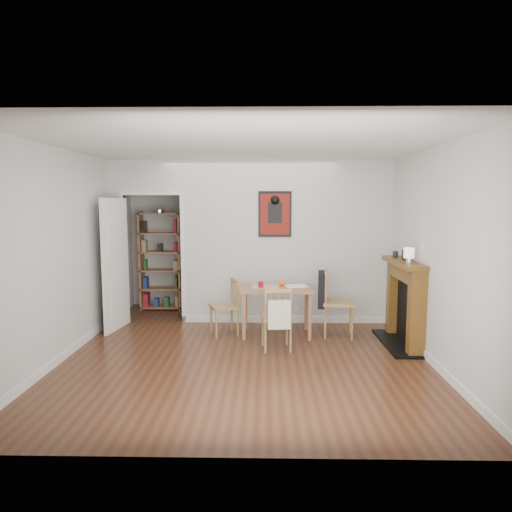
{
  "coord_description": "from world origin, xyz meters",
  "views": [
    {
      "loc": [
        0.24,
        -5.87,
        1.94
      ],
      "look_at": [
        0.12,
        0.6,
        1.17
      ],
      "focal_mm": 32.0,
      "sensor_mm": 36.0,
      "label": 1
    }
  ],
  "objects_px": {
    "bookshelf": "(161,261)",
    "fireplace": "(406,300)",
    "red_glass": "(261,285)",
    "dining_table": "(276,293)",
    "notebook": "(296,286)",
    "orange_fruit": "(282,283)",
    "ceramic_jar_a": "(406,255)",
    "chair_front": "(277,318)",
    "mantel_lamp": "(409,254)",
    "chair_left": "(224,307)",
    "chair_right": "(337,302)",
    "ceramic_jar_b": "(395,254)"
  },
  "relations": [
    {
      "from": "chair_right",
      "to": "ceramic_jar_a",
      "type": "xyz_separation_m",
      "value": [
        0.87,
        -0.31,
        0.72
      ]
    },
    {
      "from": "chair_right",
      "to": "ceramic_jar_b",
      "type": "distance_m",
      "value": 1.07
    },
    {
      "from": "red_glass",
      "to": "notebook",
      "type": "height_order",
      "value": "red_glass"
    },
    {
      "from": "dining_table",
      "to": "notebook",
      "type": "height_order",
      "value": "notebook"
    },
    {
      "from": "fireplace",
      "to": "orange_fruit",
      "type": "height_order",
      "value": "fireplace"
    },
    {
      "from": "ceramic_jar_b",
      "to": "fireplace",
      "type": "bearing_deg",
      "value": -77.96
    },
    {
      "from": "orange_fruit",
      "to": "mantel_lamp",
      "type": "distance_m",
      "value": 1.88
    },
    {
      "from": "bookshelf",
      "to": "ceramic_jar_a",
      "type": "height_order",
      "value": "bookshelf"
    },
    {
      "from": "orange_fruit",
      "to": "mantel_lamp",
      "type": "relative_size",
      "value": 0.4
    },
    {
      "from": "red_glass",
      "to": "orange_fruit",
      "type": "bearing_deg",
      "value": 27.63
    },
    {
      "from": "chair_right",
      "to": "mantel_lamp",
      "type": "distance_m",
      "value": 1.32
    },
    {
      "from": "chair_left",
      "to": "mantel_lamp",
      "type": "height_order",
      "value": "mantel_lamp"
    },
    {
      "from": "bookshelf",
      "to": "mantel_lamp",
      "type": "height_order",
      "value": "bookshelf"
    },
    {
      "from": "chair_right",
      "to": "fireplace",
      "type": "height_order",
      "value": "fireplace"
    },
    {
      "from": "dining_table",
      "to": "bookshelf",
      "type": "bearing_deg",
      "value": 142.02
    },
    {
      "from": "bookshelf",
      "to": "mantel_lamp",
      "type": "relative_size",
      "value": 8.55
    },
    {
      "from": "chair_front",
      "to": "ceramic_jar_a",
      "type": "xyz_separation_m",
      "value": [
        1.76,
        0.32,
        0.8
      ]
    },
    {
      "from": "red_glass",
      "to": "orange_fruit",
      "type": "height_order",
      "value": "red_glass"
    },
    {
      "from": "bookshelf",
      "to": "notebook",
      "type": "xyz_separation_m",
      "value": [
        2.34,
        -1.53,
        -0.16
      ]
    },
    {
      "from": "dining_table",
      "to": "chair_left",
      "type": "relative_size",
      "value": 1.25
    },
    {
      "from": "chair_left",
      "to": "notebook",
      "type": "relative_size",
      "value": 2.72
    },
    {
      "from": "dining_table",
      "to": "chair_left",
      "type": "xyz_separation_m",
      "value": [
        -0.76,
        -0.01,
        -0.21
      ]
    },
    {
      "from": "chair_front",
      "to": "fireplace",
      "type": "bearing_deg",
      "value": 8.38
    },
    {
      "from": "notebook",
      "to": "mantel_lamp",
      "type": "distance_m",
      "value": 1.7
    },
    {
      "from": "red_glass",
      "to": "orange_fruit",
      "type": "distance_m",
      "value": 0.36
    },
    {
      "from": "notebook",
      "to": "red_glass",
      "type": "bearing_deg",
      "value": -167.6
    },
    {
      "from": "red_glass",
      "to": "ceramic_jar_a",
      "type": "bearing_deg",
      "value": -8.98
    },
    {
      "from": "ceramic_jar_a",
      "to": "bookshelf",
      "type": "bearing_deg",
      "value": 152.75
    },
    {
      "from": "dining_table",
      "to": "fireplace",
      "type": "xyz_separation_m",
      "value": [
        1.75,
        -0.42,
        -0.01
      ]
    },
    {
      "from": "bookshelf",
      "to": "fireplace",
      "type": "relative_size",
      "value": 1.42
    },
    {
      "from": "chair_left",
      "to": "red_glass",
      "type": "bearing_deg",
      "value": -2.95
    },
    {
      "from": "dining_table",
      "to": "notebook",
      "type": "xyz_separation_m",
      "value": [
        0.29,
        0.07,
        0.09
      ]
    },
    {
      "from": "fireplace",
      "to": "bookshelf",
      "type": "bearing_deg",
      "value": 152.01
    },
    {
      "from": "chair_left",
      "to": "ceramic_jar_b",
      "type": "height_order",
      "value": "ceramic_jar_b"
    },
    {
      "from": "fireplace",
      "to": "dining_table",
      "type": "bearing_deg",
      "value": 166.57
    },
    {
      "from": "fireplace",
      "to": "chair_front",
      "type": "bearing_deg",
      "value": -171.62
    },
    {
      "from": "dining_table",
      "to": "ceramic_jar_b",
      "type": "distance_m",
      "value": 1.78
    },
    {
      "from": "fireplace",
      "to": "red_glass",
      "type": "height_order",
      "value": "fireplace"
    },
    {
      "from": "notebook",
      "to": "mantel_lamp",
      "type": "relative_size",
      "value": 1.46
    },
    {
      "from": "bookshelf",
      "to": "chair_right",
      "type": "bearing_deg",
      "value": -29.3
    },
    {
      "from": "orange_fruit",
      "to": "ceramic_jar_a",
      "type": "relative_size",
      "value": 0.62
    },
    {
      "from": "dining_table",
      "to": "chair_front",
      "type": "xyz_separation_m",
      "value": [
        -0.01,
        -0.68,
        -0.19
      ]
    },
    {
      "from": "red_glass",
      "to": "ceramic_jar_a",
      "type": "relative_size",
      "value": 0.72
    },
    {
      "from": "dining_table",
      "to": "bookshelf",
      "type": "height_order",
      "value": "bookshelf"
    },
    {
      "from": "orange_fruit",
      "to": "fireplace",
      "type": "bearing_deg",
      "value": -18.07
    },
    {
      "from": "fireplace",
      "to": "red_glass",
      "type": "relative_size",
      "value": 13.02
    },
    {
      "from": "fireplace",
      "to": "mantel_lamp",
      "type": "relative_size",
      "value": 6.03
    },
    {
      "from": "bookshelf",
      "to": "ceramic_jar_b",
      "type": "distance_m",
      "value": 4.11
    },
    {
      "from": "bookshelf",
      "to": "ceramic_jar_a",
      "type": "distance_m",
      "value": 4.28
    },
    {
      "from": "mantel_lamp",
      "to": "red_glass",
      "type": "bearing_deg",
      "value": 159.27
    }
  ]
}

